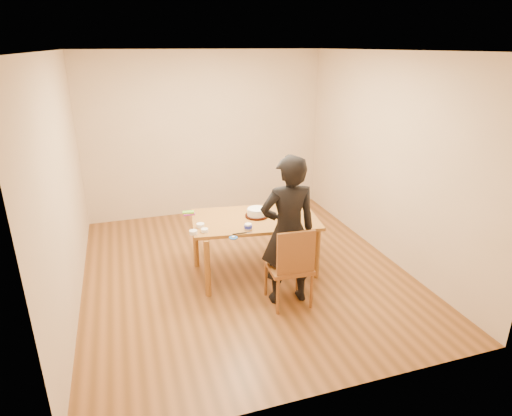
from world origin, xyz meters
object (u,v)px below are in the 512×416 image
object	(u,v)px
dining_chair	(289,266)
cake_plate	(257,216)
person	(288,231)
cake	(257,212)
dining_table	(255,219)

from	to	relation	value
dining_chair	cake_plate	xyz separation A→B (m)	(-0.11, 0.81, 0.31)
person	dining_chair	bearing A→B (deg)	93.36
cake_plate	cake	xyz separation A→B (m)	(0.00, 0.00, 0.05)
cake	person	bearing A→B (deg)	-81.71
dining_chair	cake	bearing A→B (deg)	101.19
person	cake	bearing A→B (deg)	-78.35
dining_table	cake	bearing A→B (deg)	53.43
dining_chair	cake_plate	bearing A→B (deg)	101.19
cake	person	distance (m)	0.78
cake_plate	dining_chair	bearing A→B (deg)	-82.16
dining_table	person	size ratio (longest dim) A/B	0.89
dining_chair	cake	xyz separation A→B (m)	(-0.11, 0.81, 0.36)
cake_plate	cake	bearing A→B (deg)	14.04
dining_chair	person	world-z (taller)	person
dining_table	person	distance (m)	0.76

